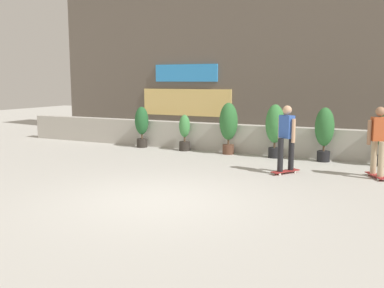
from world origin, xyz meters
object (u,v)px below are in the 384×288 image
potted_plant_2 (229,124)px  potted_plant_3 (275,127)px  skater_mid_plaza (379,139)px  potted_plant_1 (185,132)px  potted_plant_0 (142,124)px  potted_plant_4 (324,130)px  skater_by_wall_left (286,136)px

potted_plant_2 → potted_plant_3: (1.48, -0.00, -0.01)m
potted_plant_3 → skater_mid_plaza: skater_mid_plaza is taller
potted_plant_1 → potted_plant_2: bearing=0.0°
potted_plant_2 → skater_mid_plaza: 4.70m
potted_plant_0 → skater_mid_plaza: skater_mid_plaza is taller
potted_plant_0 → skater_mid_plaza: bearing=-12.2°
potted_plant_2 → potted_plant_4: 2.91m
potted_plant_1 → potted_plant_3: potted_plant_3 is taller
potted_plant_1 → skater_by_wall_left: 4.41m
potted_plant_0 → potted_plant_1: potted_plant_0 is taller
potted_plant_4 → potted_plant_0: bearing=180.0°
potted_plant_1 → skater_mid_plaza: (5.94, -1.65, 0.32)m
potted_plant_3 → skater_by_wall_left: skater_by_wall_left is taller
potted_plant_0 → potted_plant_1: 1.67m
skater_mid_plaza → skater_by_wall_left: 2.12m
potted_plant_3 → potted_plant_2: bearing=180.0°
potted_plant_3 → potted_plant_4: bearing=0.0°
potted_plant_0 → skater_mid_plaza: size_ratio=0.83×
potted_plant_0 → potted_plant_4: (6.11, 0.00, 0.10)m
potted_plant_2 → skater_mid_plaza: bearing=-20.5°
potted_plant_2 → potted_plant_4: potted_plant_2 is taller
skater_by_wall_left → potted_plant_0: bearing=159.2°
potted_plant_3 → skater_mid_plaza: 3.36m
potted_plant_0 → skater_by_wall_left: (5.53, -2.10, 0.14)m
potted_plant_1 → potted_plant_2: (1.54, 0.00, 0.32)m
potted_plant_1 → potted_plant_2: 1.58m
potted_plant_2 → skater_by_wall_left: 3.13m
potted_plant_2 → skater_by_wall_left: (2.33, -2.10, -0.01)m
potted_plant_0 → skater_by_wall_left: size_ratio=0.83×
potted_plant_0 → potted_plant_4: 6.11m
potted_plant_2 → potted_plant_3: potted_plant_2 is taller
potted_plant_0 → potted_plant_2: size_ratio=0.87×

